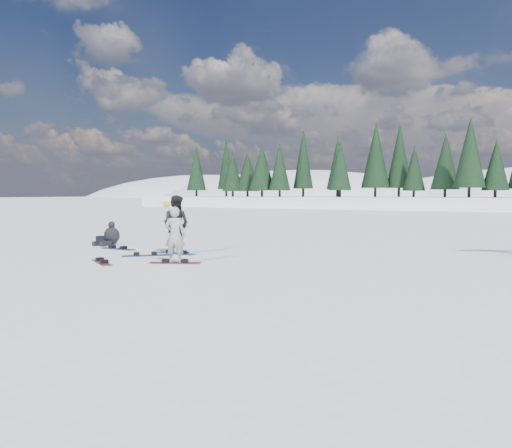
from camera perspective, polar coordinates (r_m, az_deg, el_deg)
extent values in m
plane|color=white|center=(15.11, -2.54, -4.24)|extent=(420.00, 420.00, 0.00)
cube|color=white|center=(68.40, 21.51, 0.75)|extent=(90.00, 14.00, 5.00)
ellipsoid|color=white|center=(199.30, 4.91, -0.96)|extent=(143.00, 110.00, 49.50)
ellipsoid|color=white|center=(267.84, -5.59, 0.04)|extent=(169.00, 130.00, 52.00)
cone|color=black|center=(81.86, -5.99, 5.78)|extent=(3.20, 3.20, 7.50)
cone|color=black|center=(80.20, -4.18, 5.84)|extent=(3.20, 3.20, 7.50)
cone|color=black|center=(78.63, -2.29, 5.89)|extent=(3.20, 3.20, 7.50)
cone|color=black|center=(77.15, -0.33, 5.94)|extent=(3.20, 3.20, 7.50)
cone|color=black|center=(75.76, 1.71, 5.98)|extent=(3.20, 3.20, 7.50)
cone|color=black|center=(74.47, 3.82, 6.01)|extent=(3.20, 3.20, 7.50)
cone|color=black|center=(73.28, 6.00, 6.04)|extent=(3.20, 3.20, 7.50)
cone|color=black|center=(72.20, 8.25, 6.06)|extent=(3.20, 3.20, 7.50)
cone|color=black|center=(71.23, 10.57, 6.07)|extent=(3.20, 3.20, 7.50)
cone|color=black|center=(70.38, 12.94, 6.07)|extent=(3.20, 3.20, 7.50)
cone|color=black|center=(69.66, 15.37, 6.06)|extent=(3.20, 3.20, 7.50)
cone|color=black|center=(69.06, 17.85, 6.04)|extent=(3.20, 3.20, 7.50)
cone|color=black|center=(68.59, 20.36, 6.01)|extent=(3.20, 3.20, 7.50)
cone|color=black|center=(68.25, 22.90, 5.97)|extent=(3.20, 3.20, 7.50)
cone|color=black|center=(68.05, 25.47, 5.91)|extent=(3.20, 3.20, 7.50)
imported|color=#AAAAB0|center=(14.65, -9.25, -1.26)|extent=(0.70, 0.57, 1.66)
sphere|color=#ECB30C|center=(14.63, -10.19, 2.20)|extent=(0.18, 0.18, 0.18)
imported|color=black|center=(16.96, -9.14, -0.08)|extent=(1.02, 0.82, 1.97)
ellipsoid|color=black|center=(20.66, -16.16, -1.27)|extent=(0.70, 0.61, 0.69)
sphere|color=black|center=(20.62, -16.18, -0.08)|extent=(0.26, 0.26, 0.26)
cube|color=black|center=(20.21, -16.79, -2.16)|extent=(0.31, 0.63, 0.18)
cube|color=black|center=(20.45, -17.44, -2.11)|extent=(0.21, 0.61, 0.18)
cube|color=black|center=(21.31, -17.13, -1.71)|extent=(0.48, 0.35, 0.30)
cube|color=maroon|center=(14.74, -9.22, -4.42)|extent=(1.49, 0.85, 0.03)
cube|color=#1A5090|center=(17.05, -9.10, -3.34)|extent=(1.51, 0.33, 0.03)
cube|color=maroon|center=(15.33, -17.21, -4.23)|extent=(1.41, 1.04, 0.03)
cube|color=navy|center=(16.65, -12.53, -3.55)|extent=(1.30, 1.21, 0.03)
cube|color=navy|center=(18.89, -15.52, -2.75)|extent=(1.51, 0.34, 0.03)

